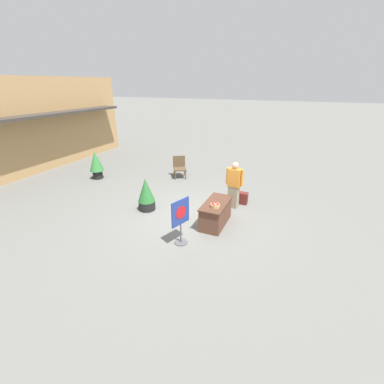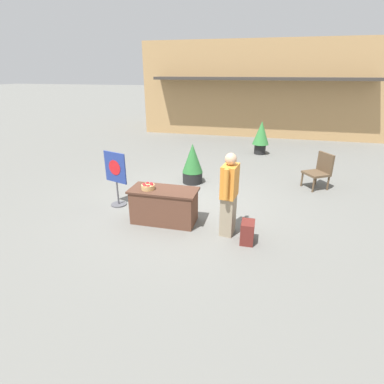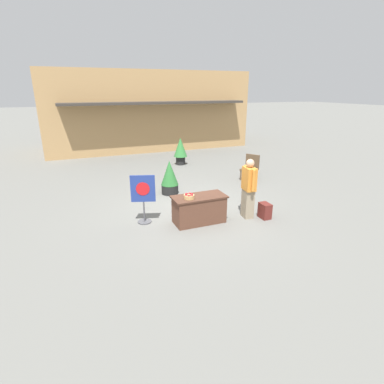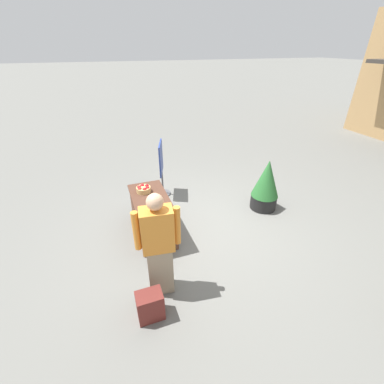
% 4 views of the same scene
% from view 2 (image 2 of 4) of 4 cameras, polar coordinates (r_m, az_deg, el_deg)
% --- Properties ---
extents(ground_plane, '(120.00, 120.00, 0.00)m').
position_cam_2_polar(ground_plane, '(7.19, -1.84, -2.32)').
color(ground_plane, slate).
extents(storefront_building, '(11.28, 5.36, 4.28)m').
position_cam_2_polar(storefront_building, '(16.88, 13.16, 18.75)').
color(storefront_building, tan).
rests_on(storefront_building, ground_plane).
extents(display_table, '(1.39, 0.65, 0.73)m').
position_cam_2_polar(display_table, '(6.26, -5.32, -2.58)').
color(display_table, brown).
rests_on(display_table, ground_plane).
extents(apple_basket, '(0.27, 0.27, 0.13)m').
position_cam_2_polar(apple_basket, '(6.14, -8.39, 1.06)').
color(apple_basket, tan).
rests_on(apple_basket, display_table).
extents(person_visitor, '(0.31, 0.61, 1.62)m').
position_cam_2_polar(person_visitor, '(5.63, 7.07, -0.48)').
color(person_visitor, gray).
rests_on(person_visitor, ground_plane).
extents(backpack, '(0.24, 0.34, 0.42)m').
position_cam_2_polar(backpack, '(5.65, 10.50, -7.54)').
color(backpack, maroon).
rests_on(backpack, ground_plane).
extents(poster_board, '(0.60, 0.36, 1.29)m').
position_cam_2_polar(poster_board, '(7.10, -14.27, 2.86)').
color(poster_board, '#4C4C51').
rests_on(poster_board, ground_plane).
extents(patio_chair, '(0.76, 0.76, 0.95)m').
position_cam_2_polar(patio_chair, '(8.73, 23.19, 3.96)').
color(patio_chair, brown).
rests_on(patio_chair, ground_plane).
extents(potted_plant_near_left, '(0.61, 0.61, 1.24)m').
position_cam_2_polar(potted_plant_near_left, '(11.76, 13.02, 10.42)').
color(potted_plant_near_left, black).
rests_on(potted_plant_near_left, ground_plane).
extents(potted_plant_near_right, '(0.57, 0.57, 1.13)m').
position_cam_2_polar(potted_plant_near_right, '(8.40, 0.10, 5.49)').
color(potted_plant_near_right, black).
rests_on(potted_plant_near_right, ground_plane).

